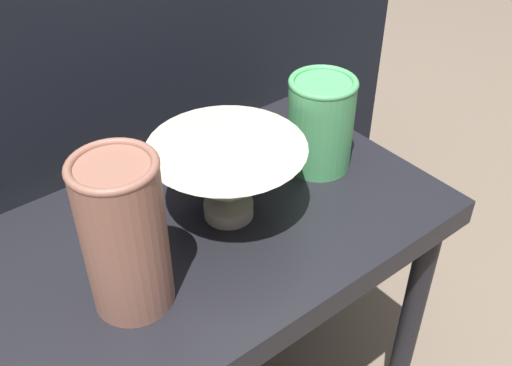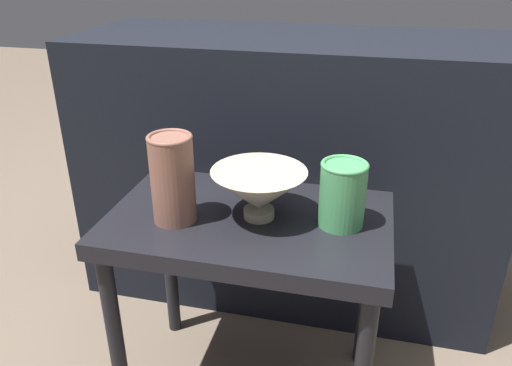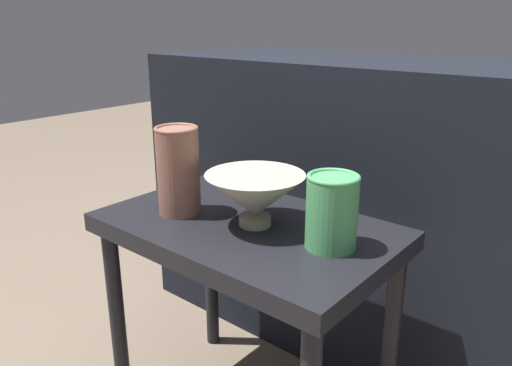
{
  "view_description": "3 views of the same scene",
  "coord_description": "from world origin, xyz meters",
  "views": [
    {
      "loc": [
        -0.34,
        -0.51,
        1.04
      ],
      "look_at": [
        0.05,
        -0.03,
        0.57
      ],
      "focal_mm": 42.0,
      "sensor_mm": 36.0,
      "label": 1
    },
    {
      "loc": [
        0.24,
        -0.93,
        1.05
      ],
      "look_at": [
        0.01,
        0.03,
        0.58
      ],
      "focal_mm": 35.0,
      "sensor_mm": 36.0,
      "label": 2
    },
    {
      "loc": [
        0.64,
        -0.74,
        0.92
      ],
      "look_at": [
        0.04,
        -0.02,
        0.61
      ],
      "focal_mm": 35.0,
      "sensor_mm": 36.0,
      "label": 3
    }
  ],
  "objects": [
    {
      "name": "vase_textured_left",
      "position": [
        -0.15,
        -0.05,
        0.61
      ],
      "size": [
        0.09,
        0.09,
        0.19
      ],
      "color": "brown",
      "rests_on": "table"
    },
    {
      "name": "table",
      "position": [
        0.0,
        0.0,
        0.44
      ],
      "size": [
        0.62,
        0.39,
        0.51
      ],
      "color": "black",
      "rests_on": "ground_plane"
    },
    {
      "name": "vase_colorful_right",
      "position": [
        0.2,
        0.01,
        0.58
      ],
      "size": [
        0.1,
        0.1,
        0.14
      ],
      "color": "#47995B",
      "rests_on": "table"
    },
    {
      "name": "bowl",
      "position": [
        0.02,
        -0.0,
        0.57
      ],
      "size": [
        0.21,
        0.21,
        0.11
      ],
      "color": "#B2A88E",
      "rests_on": "table"
    },
    {
      "name": "couch_backdrop",
      "position": [
        0.0,
        0.51,
        0.41
      ],
      "size": [
        1.24,
        0.5,
        0.82
      ],
      "color": "black",
      "rests_on": "ground_plane"
    }
  ]
}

